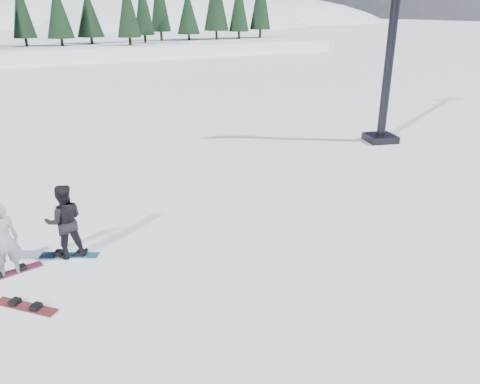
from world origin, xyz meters
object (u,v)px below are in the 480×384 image
at_px(snowboarder_woman, 3,239).
at_px(snowboard_loose_b, 26,307).
at_px(lift_tower, 389,65).
at_px(snowboarder_man, 65,221).

relative_size(snowboarder_woman, snowboard_loose_b, 1.35).
bearing_deg(lift_tower, snowboard_loose_b, -142.02).
bearing_deg(snowboarder_man, snowboarder_woman, 16.02).
bearing_deg(snowboard_loose_b, snowboarder_woman, 143.81).
bearing_deg(snowboarder_woman, snowboard_loose_b, 94.35).
distance_m(snowboarder_woman, snowboard_loose_b, 1.90).
distance_m(snowboarder_man, snowboard_loose_b, 2.46).
bearing_deg(snowboard_loose_b, lift_tower, 68.17).
relative_size(lift_tower, snowboarder_woman, 4.36).
height_order(snowboarder_woman, snowboard_loose_b, snowboarder_woman).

